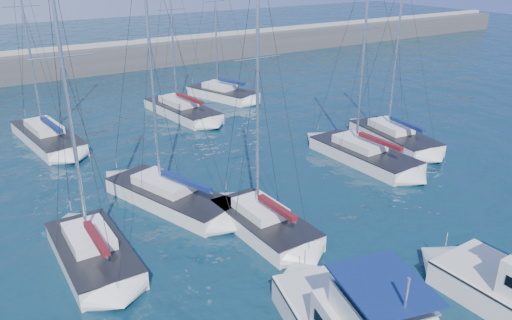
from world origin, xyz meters
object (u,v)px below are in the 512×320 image
sailboat_mid_e (394,137)px  sailboat_back_a (47,137)px  sailboat_back_b (182,110)px  sailboat_mid_d (363,154)px  sailboat_mid_b (170,196)px  sailboat_back_c (223,93)px  sailboat_mid_c (264,223)px  sailboat_mid_a (93,252)px

sailboat_mid_e → sailboat_back_a: (-23.28, 14.88, 0.02)m
sailboat_back_a → sailboat_back_b: bearing=-1.6°
sailboat_mid_d → sailboat_mid_b: bearing=173.5°
sailboat_back_a → sailboat_mid_d: bearing=-47.9°
sailboat_mid_d → sailboat_back_b: size_ratio=0.99×
sailboat_back_b → sailboat_back_a: bearing=178.5°
sailboat_back_a → sailboat_back_c: bearing=6.6°
sailboat_mid_e → sailboat_back_c: 19.80m
sailboat_mid_b → sailboat_mid_c: (2.95, -5.77, 0.02)m
sailboat_mid_e → sailboat_mid_b: bearing=-171.8°
sailboat_mid_d → sailboat_mid_e: sailboat_mid_d is taller
sailboat_mid_b → sailboat_mid_e: size_ratio=1.16×
sailboat_mid_d → sailboat_mid_e: bearing=15.8°
sailboat_mid_c → sailboat_back_c: size_ratio=0.96×
sailboat_mid_b → sailboat_mid_d: size_ratio=1.05×
sailboat_mid_a → sailboat_mid_c: 8.86m
sailboat_mid_b → sailboat_mid_c: 6.48m
sailboat_back_a → sailboat_back_b: size_ratio=1.11×
sailboat_mid_a → sailboat_mid_b: size_ratio=1.01×
sailboat_mid_e → sailboat_back_c: bearing=112.0°
sailboat_mid_c → sailboat_mid_e: bearing=18.7°
sailboat_mid_c → sailboat_mid_e: 17.42m
sailboat_back_c → sailboat_mid_d: bearing=-107.3°
sailboat_mid_a → sailboat_back_b: sailboat_mid_a is taller
sailboat_mid_e → sailboat_mid_d: bearing=-155.2°
sailboat_mid_b → sailboat_mid_c: bearing=-80.8°
sailboat_mid_d → sailboat_mid_e: 4.93m
sailboat_mid_a → sailboat_mid_d: size_ratio=1.06×
sailboat_mid_c → sailboat_back_c: (11.45, 25.14, -0.01)m
sailboat_back_b → sailboat_back_c: sailboat_back_c is taller
sailboat_mid_c → sailboat_mid_b: bearing=115.7°
sailboat_mid_d → sailboat_back_b: 18.55m
sailboat_mid_c → sailboat_back_b: bearing=75.2°
sailboat_mid_b → sailboat_mid_e: (19.31, 0.19, -0.02)m
sailboat_mid_a → sailboat_mid_c: sailboat_mid_a is taller
sailboat_mid_c → sailboat_back_b: sailboat_back_b is taller
sailboat_mid_d → sailboat_back_c: 20.64m
sailboat_mid_c → sailboat_back_a: sailboat_back_a is taller
sailboat_mid_a → sailboat_mid_e: (24.98, 3.87, -0.04)m
sailboat_mid_a → sailboat_mid_e: size_ratio=1.17×
sailboat_back_c → sailboat_mid_a: bearing=-148.9°
sailboat_mid_b → sailboat_back_a: (-3.97, 15.07, 0.01)m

